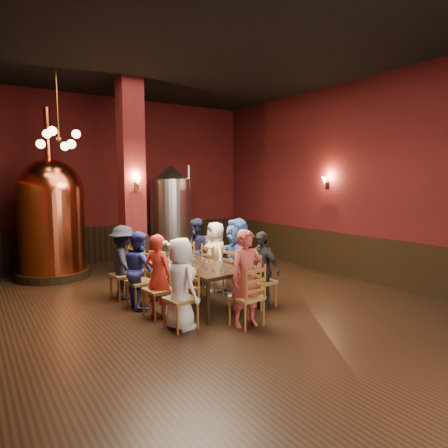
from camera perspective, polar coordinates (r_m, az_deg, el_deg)
room at (r=6.93m, az=-2.70°, el=6.26°), size 10.00×10.02×4.50m
wainscot_right at (r=9.72m, az=18.02°, el=-4.43°), size 0.08×9.90×1.00m
wainscot_back at (r=11.62m, az=-15.12°, el=-2.63°), size 7.90×0.08×1.00m
column at (r=9.34m, az=-13.08°, el=6.10°), size 0.58×0.58×4.50m
pendant_cluster at (r=9.08m, az=-22.54°, el=11.16°), size 0.90×0.90×1.70m
sconce_wall at (r=10.03m, az=14.56°, el=5.77°), size 0.20×0.20×0.36m
sconce_column at (r=9.06m, az=-12.42°, el=5.80°), size 0.20×0.20×0.36m
dining_table at (r=7.39m, az=-4.88°, el=-5.96°), size 1.24×2.49×0.75m
chair_0 at (r=6.19m, az=-6.20°, el=-10.58°), size 0.51×0.51×0.92m
person_0 at (r=6.12m, az=-6.23°, el=-8.45°), size 0.52×0.73×1.40m
chair_1 at (r=6.74m, az=-9.33°, el=-9.22°), size 0.51×0.51×0.92m
person_1 at (r=6.68m, az=-9.36°, el=-7.30°), size 0.53×0.60×1.38m
chair_2 at (r=7.30m, az=-11.92°, el=-8.06°), size 0.51×0.51×0.92m
person_2 at (r=7.25m, az=-11.96°, el=-6.37°), size 0.38×0.69×1.36m
chair_3 at (r=7.89m, az=-14.15°, el=-7.04°), size 0.51×0.51×0.92m
person_3 at (r=7.84m, az=-14.20°, el=-5.31°), size 0.57×0.94×1.41m
chair_4 at (r=7.21m, az=5.34°, el=-8.13°), size 0.51×0.51×0.92m
person_4 at (r=7.16m, az=5.36°, el=-6.44°), size 0.46×0.84×1.36m
chair_5 at (r=7.69m, az=1.83°, el=-7.20°), size 0.51×0.51×0.92m
person_5 at (r=7.63m, az=1.84°, el=-4.91°), size 0.79×1.50×1.55m
chair_6 at (r=8.19m, az=-1.21°, el=-6.36°), size 0.51×0.51×0.92m
person_6 at (r=8.14m, az=-1.21°, el=-4.67°), size 0.55×0.75×1.41m
chair_7 at (r=8.72m, az=-3.92°, el=-5.60°), size 0.51×0.51×0.92m
person_7 at (r=8.67m, az=-3.93°, el=-3.93°), size 0.48×0.75×1.44m
chair_8 at (r=6.27m, az=3.25°, el=-10.34°), size 0.51×0.51×0.92m
person_8 at (r=6.19m, az=3.27°, el=-7.74°), size 0.59×0.42×1.51m
copper_kettle at (r=9.98m, az=-23.43°, el=0.92°), size 1.85×1.85×3.87m
steel_vessel at (r=10.97m, az=-7.59°, el=1.37°), size 1.36×1.36×2.65m
rose_vase at (r=7.99m, az=-8.38°, el=-3.06°), size 0.19×0.19×0.33m
wine_glass_0 at (r=6.81m, az=-2.49°, el=-5.73°), size 0.07×0.07×0.17m
wine_glass_1 at (r=6.65m, az=-1.58°, el=-6.02°), size 0.07×0.07×0.17m
wine_glass_2 at (r=6.97m, az=-3.09°, el=-5.45°), size 0.07×0.07×0.17m
wine_glass_3 at (r=7.84m, az=-9.08°, el=-4.22°), size 0.07×0.07×0.17m
wine_glass_4 at (r=7.14m, az=-4.28°, el=-5.19°), size 0.07×0.07×0.17m
wine_glass_5 at (r=6.61m, az=-0.38°, el=-6.09°), size 0.07×0.07×0.17m
wine_glass_6 at (r=7.57m, az=-5.89°, el=-4.54°), size 0.07×0.07×0.17m
wine_glass_7 at (r=7.34m, az=-7.71°, el=-4.92°), size 0.07×0.07×0.17m
wine_glass_8 at (r=7.08m, az=-5.67°, el=-5.29°), size 0.07×0.07×0.17m
wine_glass_9 at (r=6.95m, az=1.06°, el=-5.48°), size 0.07×0.07×0.17m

